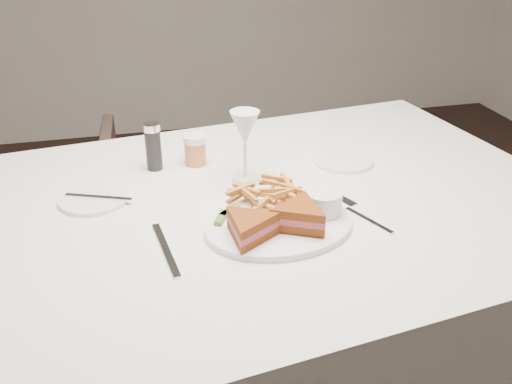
{
  "coord_description": "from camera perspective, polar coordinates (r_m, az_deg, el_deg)",
  "views": [
    {
      "loc": [
        -0.12,
        -1.09,
        1.37
      ],
      "look_at": [
        0.15,
        -0.02,
        0.8
      ],
      "focal_mm": 40.0,
      "sensor_mm": 36.0,
      "label": 1
    }
  ],
  "objects": [
    {
      "name": "table",
      "position": [
        1.53,
        -0.46,
        -13.45
      ],
      "size": [
        1.63,
        1.2,
        0.75
      ],
      "primitive_type": "cube",
      "rotation": [
        0.0,
        0.0,
        0.13
      ],
      "color": "silver",
      "rests_on": "ground"
    },
    {
      "name": "chair_far",
      "position": [
        2.27,
        -6.69,
        -0.26
      ],
      "size": [
        0.67,
        0.63,
        0.66
      ],
      "primitive_type": "imported",
      "rotation": [
        0.0,
        0.0,
        3.09
      ],
      "color": "#413028",
      "rests_on": "ground"
    },
    {
      "name": "table_setting",
      "position": [
        1.27,
        0.26,
        -0.22
      ],
      "size": [
        0.8,
        0.57,
        0.18
      ],
      "color": "white",
      "rests_on": "table"
    }
  ]
}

